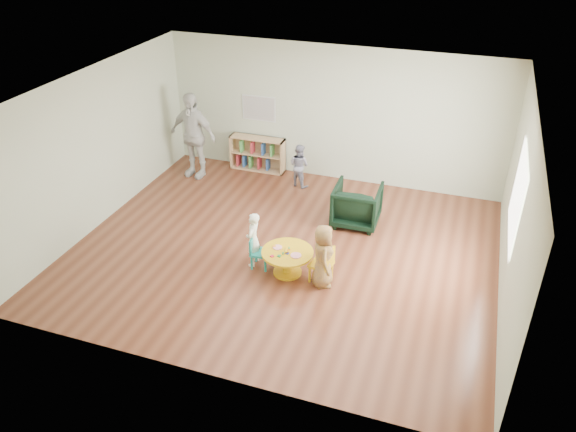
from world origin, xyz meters
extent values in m
plane|color=#5C2E1D|center=(0.00, 0.00, 0.00)|extent=(7.00, 7.00, 0.00)
cube|color=white|center=(0.00, 0.00, 2.75)|extent=(7.00, 6.00, 0.10)
cube|color=#B1BFA3|center=(0.00, 3.00, 1.40)|extent=(7.00, 0.10, 2.80)
cube|color=#B1BFA3|center=(0.00, -3.00, 1.40)|extent=(7.00, 0.10, 2.80)
cube|color=#B1BFA3|center=(-3.50, 0.00, 1.40)|extent=(0.10, 6.00, 2.80)
cube|color=#B1BFA3|center=(3.50, 0.00, 1.40)|extent=(0.10, 6.00, 2.80)
cube|color=silver|center=(3.48, 0.30, 1.50)|extent=(0.02, 1.60, 1.30)
cylinder|color=gold|center=(0.27, -0.60, 0.19)|extent=(0.15, 0.15, 0.38)
cylinder|color=gold|center=(0.27, -0.60, 0.02)|extent=(0.46, 0.46, 0.04)
cylinder|color=gold|center=(0.27, -0.60, 0.39)|extent=(0.83, 0.83, 0.04)
cylinder|color=pink|center=(0.09, -0.55, 0.42)|extent=(0.15, 0.15, 0.02)
cylinder|color=pink|center=(0.43, -0.67, 0.42)|extent=(0.17, 0.17, 0.02)
cylinder|color=gold|center=(0.25, -0.62, 0.44)|extent=(0.07, 0.13, 0.04)
cylinder|color=#15763B|center=(0.23, -0.70, 0.44)|extent=(0.03, 0.05, 0.02)
cylinder|color=#15763B|center=(0.27, -0.54, 0.44)|extent=(0.03, 0.05, 0.02)
cube|color=red|center=(0.09, -0.82, 0.42)|extent=(0.06, 0.07, 0.02)
cube|color=orange|center=(0.27, -0.55, 0.42)|extent=(0.07, 0.07, 0.02)
cube|color=#1A2CC3|center=(0.29, -0.66, 0.42)|extent=(0.05, 0.05, 0.02)
cube|color=#15763B|center=(0.19, -0.78, 0.42)|extent=(0.05, 0.06, 0.02)
cube|color=red|center=(0.28, -0.65, 0.42)|extent=(0.06, 0.06, 0.02)
cube|color=orange|center=(0.03, -0.55, 0.42)|extent=(0.07, 0.06, 0.02)
cube|color=teal|center=(-0.20, -0.57, 0.27)|extent=(0.31, 0.31, 0.04)
cube|color=teal|center=(-0.33, -0.58, 0.42)|extent=(0.05, 0.29, 0.25)
cylinder|color=teal|center=(-0.33, -0.47, 0.13)|extent=(0.03, 0.03, 0.25)
cylinder|color=teal|center=(-0.31, -0.70, 0.13)|extent=(0.03, 0.03, 0.25)
cylinder|color=teal|center=(-0.09, -0.45, 0.13)|extent=(0.03, 0.03, 0.25)
cylinder|color=teal|center=(-0.08, -0.68, 0.13)|extent=(0.03, 0.03, 0.25)
cube|color=gold|center=(0.83, -0.62, 0.30)|extent=(0.38, 0.38, 0.04)
cube|color=gold|center=(0.97, -0.64, 0.47)|extent=(0.10, 0.32, 0.28)
cylinder|color=gold|center=(0.93, -0.77, 0.14)|extent=(0.04, 0.04, 0.28)
cylinder|color=gold|center=(0.98, -0.51, 0.14)|extent=(0.04, 0.04, 0.28)
cylinder|color=gold|center=(0.68, -0.72, 0.14)|extent=(0.04, 0.04, 0.28)
cylinder|color=gold|center=(0.73, -0.46, 0.14)|extent=(0.04, 0.04, 0.28)
cube|color=tan|center=(-2.19, 2.83, 0.38)|extent=(0.03, 0.30, 0.75)
cube|color=tan|center=(-1.01, 2.83, 0.38)|extent=(0.03, 0.30, 0.75)
cube|color=tan|center=(-1.60, 2.83, 0.01)|extent=(1.20, 0.30, 0.03)
cube|color=tan|center=(-1.60, 2.83, 0.73)|extent=(1.20, 0.30, 0.03)
cube|color=tan|center=(-1.60, 2.83, 0.38)|extent=(1.14, 0.28, 0.03)
cube|color=tan|center=(-1.60, 2.97, 0.38)|extent=(1.20, 0.02, 0.75)
cube|color=#C5343E|center=(-2.05, 2.81, 0.18)|extent=(0.04, 0.18, 0.26)
cube|color=#335FB3|center=(-1.90, 2.81, 0.18)|extent=(0.04, 0.18, 0.26)
cube|color=#55B95A|center=(-1.75, 2.81, 0.18)|extent=(0.04, 0.18, 0.26)
cube|color=#C5343E|center=(-1.55, 2.81, 0.18)|extent=(0.04, 0.18, 0.26)
cube|color=#335FB3|center=(-1.35, 2.81, 0.18)|extent=(0.04, 0.18, 0.26)
cube|color=#55B95A|center=(-1.95, 2.81, 0.53)|extent=(0.04, 0.18, 0.26)
cube|color=#C5343E|center=(-1.70, 2.81, 0.53)|extent=(0.04, 0.18, 0.26)
cube|color=#335FB3|center=(-1.45, 2.81, 0.53)|extent=(0.04, 0.18, 0.26)
cube|color=#55B95A|center=(-1.25, 2.81, 0.53)|extent=(0.04, 0.18, 0.26)
cube|color=silver|center=(-1.60, 2.98, 1.35)|extent=(0.74, 0.01, 0.54)
cube|color=red|center=(-1.60, 2.98, 1.35)|extent=(0.70, 0.00, 0.50)
imported|color=black|center=(0.96, 1.28, 0.38)|extent=(0.84, 0.86, 0.77)
imported|color=white|center=(-0.34, -0.54, 0.47)|extent=(0.23, 0.35, 0.94)
imported|color=#F2A81A|center=(0.88, -0.70, 0.53)|extent=(0.50, 0.60, 1.05)
imported|color=#1C1F47|center=(-0.51, 2.40, 0.45)|extent=(0.53, 0.47, 0.91)
imported|color=silver|center=(-2.77, 2.15, 0.91)|extent=(1.11, 0.58, 1.82)
camera|label=1|loc=(2.66, -7.54, 5.36)|focal=35.00mm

